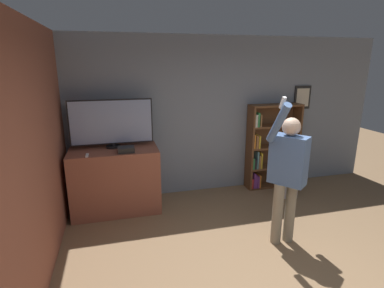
{
  "coord_description": "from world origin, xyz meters",
  "views": [
    {
      "loc": [
        -1.51,
        -2.19,
        2.26
      ],
      "look_at": [
        -0.54,
        1.55,
        1.2
      ],
      "focal_mm": 28.0,
      "sensor_mm": 36.0,
      "label": 1
    }
  ],
  "objects_px": {
    "television": "(112,123)",
    "bookshelf": "(268,148)",
    "game_console": "(126,150)",
    "person": "(288,170)",
    "waste_bin": "(289,184)"
  },
  "relations": [
    {
      "from": "bookshelf",
      "to": "game_console",
      "type": "bearing_deg",
      "value": -169.94
    },
    {
      "from": "bookshelf",
      "to": "person",
      "type": "distance_m",
      "value": 1.86
    },
    {
      "from": "television",
      "to": "game_console",
      "type": "bearing_deg",
      "value": -58.77
    },
    {
      "from": "game_console",
      "to": "person",
      "type": "distance_m",
      "value": 2.26
    },
    {
      "from": "waste_bin",
      "to": "bookshelf",
      "type": "bearing_deg",
      "value": 107.47
    },
    {
      "from": "person",
      "to": "waste_bin",
      "type": "bearing_deg",
      "value": 108.1
    },
    {
      "from": "waste_bin",
      "to": "person",
      "type": "bearing_deg",
      "value": -124.93
    },
    {
      "from": "person",
      "to": "waste_bin",
      "type": "height_order",
      "value": "person"
    },
    {
      "from": "television",
      "to": "waste_bin",
      "type": "xyz_separation_m",
      "value": [
        2.9,
        -0.34,
        -1.16
      ]
    },
    {
      "from": "person",
      "to": "waste_bin",
      "type": "xyz_separation_m",
      "value": [
        0.84,
        1.21,
        -0.77
      ]
    },
    {
      "from": "game_console",
      "to": "waste_bin",
      "type": "distance_m",
      "value": 2.84
    },
    {
      "from": "waste_bin",
      "to": "game_console",
      "type": "bearing_deg",
      "value": 179.01
    },
    {
      "from": "television",
      "to": "bookshelf",
      "type": "relative_size",
      "value": 0.79
    },
    {
      "from": "television",
      "to": "bookshelf",
      "type": "height_order",
      "value": "television"
    },
    {
      "from": "television",
      "to": "waste_bin",
      "type": "distance_m",
      "value": 3.14
    }
  ]
}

